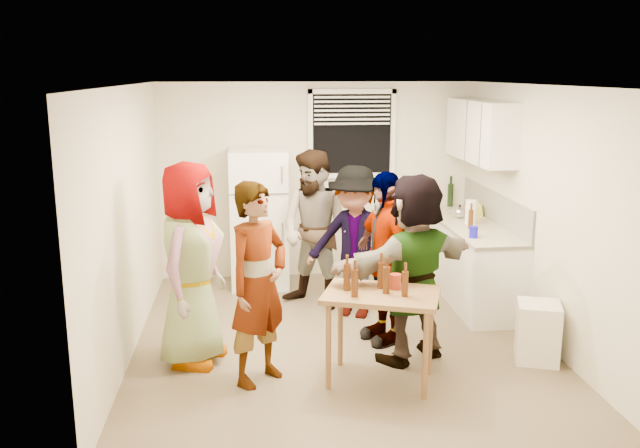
{
  "coord_description": "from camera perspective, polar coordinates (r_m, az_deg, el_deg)",
  "views": [
    {
      "loc": [
        -0.86,
        -6.32,
        2.63
      ],
      "look_at": [
        -0.17,
        0.18,
        1.15
      ],
      "focal_mm": 38.0,
      "sensor_mm": 36.0,
      "label": 1
    }
  ],
  "objects": [
    {
      "name": "counter_lower",
      "position": [
        8.2,
        12.41,
        -3.11
      ],
      "size": [
        0.6,
        2.2,
        0.86
      ],
      "primitive_type": "cube",
      "color": "white",
      "rests_on": "ground"
    },
    {
      "name": "serving_table",
      "position": [
        6.06,
        5.05,
        -13.02
      ],
      "size": [
        1.11,
        0.92,
        0.81
      ],
      "primitive_type": null,
      "rotation": [
        0.0,
        0.0,
        -0.34
      ],
      "color": "brown",
      "rests_on": "ground"
    },
    {
      "name": "paper_towel",
      "position": [
        8.03,
        12.55,
        0.02
      ],
      "size": [
        0.13,
        0.13,
        0.28
      ],
      "primitive_type": "cylinder",
      "color": "white",
      "rests_on": "countertop"
    },
    {
      "name": "beer_bottle_table",
      "position": [
        5.69,
        7.14,
        -6.05
      ],
      "size": [
        0.06,
        0.06,
        0.21
      ],
      "primitive_type": "cylinder",
      "color": "#47230C",
      "rests_on": "serving_table"
    },
    {
      "name": "beer_bottle_counter",
      "position": [
        7.78,
        12.54,
        -0.38
      ],
      "size": [
        0.06,
        0.06,
        0.22
      ],
      "primitive_type": "cylinder",
      "color": "#47230C",
      "rests_on": "countertop"
    },
    {
      "name": "kettle",
      "position": [
        8.32,
        11.65,
        0.5
      ],
      "size": [
        0.23,
        0.2,
        0.18
      ],
      "primitive_type": null,
      "rotation": [
        0.0,
        0.0,
        -0.12
      ],
      "color": "silver",
      "rests_on": "countertop"
    },
    {
      "name": "window",
      "position": [
        8.66,
        2.7,
        7.59
      ],
      "size": [
        1.12,
        0.1,
        1.06
      ],
      "primitive_type": null,
      "color": "white",
      "rests_on": "room"
    },
    {
      "name": "wine_bottle",
      "position": [
        9.03,
        10.88,
        1.49
      ],
      "size": [
        0.07,
        0.07,
        0.3
      ],
      "primitive_type": "cylinder",
      "color": "black",
      "rests_on": "countertop"
    },
    {
      "name": "red_cup",
      "position": [
        5.86,
        6.34,
        -5.45
      ],
      "size": [
        0.1,
        0.1,
        0.13
      ],
      "primitive_type": "cylinder",
      "color": "#9B2D17",
      "rests_on": "serving_table"
    },
    {
      "name": "guest_back_left",
      "position": [
        7.81,
        -0.34,
        -6.91
      ],
      "size": [
        1.77,
        1.95,
        0.68
      ],
      "primitive_type": "imported",
      "rotation": [
        0.0,
        0.0,
        -0.64
      ],
      "color": "#513021",
      "rests_on": "ground"
    },
    {
      "name": "guest_stripe",
      "position": [
        6.08,
        -5.06,
        -12.93
      ],
      "size": [
        1.7,
        1.68,
        0.42
      ],
      "primitive_type": "imported",
      "rotation": [
        0.0,
        0.0,
        0.8
      ],
      "color": "#141933",
      "rests_on": "ground"
    },
    {
      "name": "picture_frame",
      "position": [
        8.48,
        13.22,
        1.22
      ],
      "size": [
        0.02,
        0.2,
        0.17
      ],
      "primitive_type": "cube",
      "color": "#D9D541",
      "rests_on": "countertop"
    },
    {
      "name": "blue_cup",
      "position": [
        7.37,
        12.78,
        -1.13
      ],
      "size": [
        0.09,
        0.09,
        0.12
      ],
      "primitive_type": "cylinder",
      "color": "#160FC8",
      "rests_on": "countertop"
    },
    {
      "name": "room",
      "position": [
        6.9,
        1.6,
        -9.65
      ],
      "size": [
        4.0,
        4.5,
        2.5
      ],
      "primitive_type": null,
      "color": "silver",
      "rests_on": "ground"
    },
    {
      "name": "refrigerator",
      "position": [
        8.39,
        -5.16,
        0.46
      ],
      "size": [
        0.7,
        0.7,
        1.7
      ],
      "primitive_type": "cube",
      "color": "white",
      "rests_on": "ground"
    },
    {
      "name": "trash_bin",
      "position": [
        6.63,
        17.85,
        -8.9
      ],
      "size": [
        0.48,
        0.48,
        0.56
      ],
      "primitive_type": "cube",
      "rotation": [
        0.0,
        0.0,
        -0.32
      ],
      "color": "white",
      "rests_on": "ground"
    },
    {
      "name": "guest_black",
      "position": [
        6.91,
        5.33,
        -9.67
      ],
      "size": [
        1.93,
        1.47,
        0.42
      ],
      "primitive_type": "imported",
      "rotation": [
        0.0,
        0.0,
        -1.26
      ],
      "color": "black",
      "rests_on": "ground"
    },
    {
      "name": "countertop",
      "position": [
        8.09,
        12.57,
        -0.04
      ],
      "size": [
        0.64,
        2.22,
        0.04
      ],
      "primitive_type": "cube",
      "color": "beige",
      "rests_on": "counter_lower"
    },
    {
      "name": "guest_back_right",
      "position": [
        7.54,
        2.87,
        -7.65
      ],
      "size": [
        1.7,
        1.96,
        0.62
      ],
      "primitive_type": "imported",
      "rotation": [
        0.0,
        0.0,
        -0.47
      ],
      "color": "#3B3B40",
      "rests_on": "ground"
    },
    {
      "name": "guest_orange",
      "position": [
        6.53,
        7.68,
        -11.11
      ],
      "size": [
        2.26,
        2.31,
        0.52
      ],
      "primitive_type": "imported",
      "rotation": [
        0.0,
        0.0,
        3.63
      ],
      "color": "#DA8047",
      "rests_on": "ground"
    },
    {
      "name": "guest_grey",
      "position": [
        6.52,
        -10.51,
        -11.24
      ],
      "size": [
        2.06,
        1.48,
        0.59
      ],
      "primitive_type": "imported",
      "rotation": [
        0.0,
        0.0,
        1.23
      ],
      "color": "gray",
      "rests_on": "ground"
    },
    {
      "name": "backsplash",
      "position": [
        8.14,
        14.54,
        1.38
      ],
      "size": [
        0.03,
        2.2,
        0.36
      ],
      "primitive_type": "cube",
      "color": "beige",
      "rests_on": "countertop"
    },
    {
      "name": "upper_cabinets",
      "position": [
        8.16,
        13.36,
        7.64
      ],
      "size": [
        0.34,
        1.6,
        0.7
      ],
      "primitive_type": "cube",
      "color": "white",
      "rests_on": "room"
    }
  ]
}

